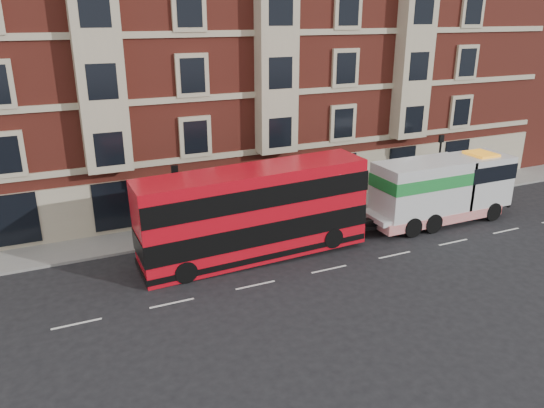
% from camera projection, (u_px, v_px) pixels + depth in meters
% --- Properties ---
extents(ground, '(120.00, 120.00, 0.00)m').
position_uv_depth(ground, '(329.00, 269.00, 26.51)').
color(ground, black).
rests_on(ground, ground).
extents(sidewalk, '(90.00, 3.00, 0.15)m').
position_uv_depth(sidewalk, '(268.00, 218.00, 32.91)').
color(sidewalk, slate).
rests_on(sidewalk, ground).
extents(victorian_terrace, '(45.00, 12.00, 20.40)m').
position_uv_depth(victorian_terrace, '(230.00, 44.00, 36.13)').
color(victorian_terrace, maroon).
rests_on(victorian_terrace, ground).
extents(lamp_post_west, '(0.35, 0.15, 4.35)m').
position_uv_depth(lamp_post_west, '(176.00, 198.00, 28.58)').
color(lamp_post_west, black).
rests_on(lamp_post_west, sidewalk).
extents(lamp_post_east, '(0.35, 0.15, 4.35)m').
position_uv_depth(lamp_post_east, '(439.00, 162.00, 35.58)').
color(lamp_post_east, black).
rests_on(lamp_post_east, sidewalk).
extents(double_decker_bus, '(11.87, 2.72, 4.80)m').
position_uv_depth(double_decker_bus, '(254.00, 212.00, 26.96)').
color(double_decker_bus, red).
rests_on(double_decker_bus, ground).
extents(tow_truck, '(9.50, 2.81, 3.96)m').
position_uv_depth(tow_truck, '(439.00, 189.00, 31.80)').
color(tow_truck, silver).
rests_on(tow_truck, ground).
extents(pedestrian, '(0.58, 0.39, 1.58)m').
position_uv_depth(pedestrian, '(182.00, 228.00, 29.20)').
color(pedestrian, '#211B36').
rests_on(pedestrian, sidewalk).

